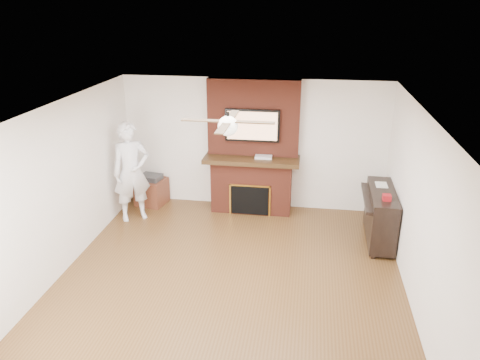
# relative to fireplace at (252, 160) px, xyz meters

# --- Properties ---
(room_shell) EXTENTS (5.36, 5.86, 2.86)m
(room_shell) POSITION_rel_fireplace_xyz_m (0.00, -2.55, 0.25)
(room_shell) COLOR #4E3116
(room_shell) RESTS_ON ground
(fireplace) EXTENTS (1.78, 0.64, 2.50)m
(fireplace) POSITION_rel_fireplace_xyz_m (0.00, 0.00, 0.00)
(fireplace) COLOR maroon
(fireplace) RESTS_ON ground
(tv) EXTENTS (1.00, 0.08, 0.60)m
(tv) POSITION_rel_fireplace_xyz_m (0.00, -0.05, 0.68)
(tv) COLOR black
(tv) RESTS_ON fireplace
(ceiling_fan) EXTENTS (1.21, 1.21, 0.31)m
(ceiling_fan) POSITION_rel_fireplace_xyz_m (-0.00, -2.55, 1.34)
(ceiling_fan) COLOR black
(ceiling_fan) RESTS_ON room_shell
(person) EXTENTS (0.81, 0.75, 1.84)m
(person) POSITION_rel_fireplace_xyz_m (-2.10, -0.76, -0.08)
(person) COLOR white
(person) RESTS_ON ground
(side_table) EXTENTS (0.61, 0.61, 0.61)m
(side_table) POSITION_rel_fireplace_xyz_m (-2.00, -0.07, -0.72)
(side_table) COLOR #592919
(side_table) RESTS_ON ground
(piano) EXTENTS (0.54, 1.38, 0.99)m
(piano) POSITION_rel_fireplace_xyz_m (2.28, -0.95, -0.51)
(piano) COLOR black
(piano) RESTS_ON ground
(cable_box) EXTENTS (0.32, 0.19, 0.04)m
(cable_box) POSITION_rel_fireplace_xyz_m (0.22, -0.10, 0.11)
(cable_box) COLOR silver
(cable_box) RESTS_ON fireplace
(candle_orange) EXTENTS (0.07, 0.07, 0.12)m
(candle_orange) POSITION_rel_fireplace_xyz_m (-0.13, -0.19, -0.93)
(candle_orange) COLOR orange
(candle_orange) RESTS_ON ground
(candle_green) EXTENTS (0.07, 0.07, 0.09)m
(candle_green) POSITION_rel_fireplace_xyz_m (-0.07, -0.24, -0.95)
(candle_green) COLOR #357D32
(candle_green) RESTS_ON ground
(candle_cream) EXTENTS (0.08, 0.08, 0.12)m
(candle_cream) POSITION_rel_fireplace_xyz_m (0.04, -0.23, -0.93)
(candle_cream) COLOR beige
(candle_cream) RESTS_ON ground
(candle_blue) EXTENTS (0.06, 0.06, 0.07)m
(candle_blue) POSITION_rel_fireplace_xyz_m (0.25, -0.25, -0.96)
(candle_blue) COLOR teal
(candle_blue) RESTS_ON ground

